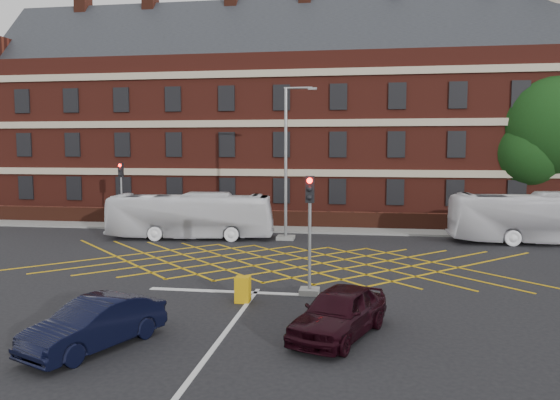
# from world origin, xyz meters

# --- Properties ---
(ground) EXTENTS (120.00, 120.00, 0.00)m
(ground) POSITION_xyz_m (0.00, 0.00, 0.00)
(ground) COLOR black
(ground) RESTS_ON ground
(victorian_building) EXTENTS (51.00, 12.17, 20.40)m
(victorian_building) POSITION_xyz_m (0.25, 22.00, 7.84)
(victorian_building) COLOR #571E16
(victorian_building) RESTS_ON ground
(boundary_wall) EXTENTS (56.00, 0.50, 1.10)m
(boundary_wall) POSITION_xyz_m (0.00, 13.00, 0.55)
(boundary_wall) COLOR #461D12
(boundary_wall) RESTS_ON ground
(far_pavement) EXTENTS (60.00, 3.00, 0.12)m
(far_pavement) POSITION_xyz_m (0.00, 12.00, 0.06)
(far_pavement) COLOR slate
(far_pavement) RESTS_ON ground
(box_junction_hatching) EXTENTS (8.22, 8.22, 0.02)m
(box_junction_hatching) POSITION_xyz_m (0.00, 2.00, 0.01)
(box_junction_hatching) COLOR #CC990C
(box_junction_hatching) RESTS_ON ground
(stop_line) EXTENTS (8.00, 0.30, 0.02)m
(stop_line) POSITION_xyz_m (0.00, -3.50, 0.01)
(stop_line) COLOR silver
(stop_line) RESTS_ON ground
(centre_line) EXTENTS (0.15, 14.00, 0.02)m
(centre_line) POSITION_xyz_m (0.00, -10.00, 0.01)
(centre_line) COLOR silver
(centre_line) RESTS_ON ground
(bus_left) EXTENTS (9.74, 3.17, 2.66)m
(bus_left) POSITION_xyz_m (-6.10, 7.70, 1.33)
(bus_left) COLOR white
(bus_left) RESTS_ON ground
(bus_right) EXTENTS (10.25, 2.79, 2.83)m
(bus_right) POSITION_xyz_m (13.71, 9.06, 1.41)
(bus_right) COLOR white
(bus_right) RESTS_ON ground
(car_navy) EXTENTS (2.83, 4.19, 1.31)m
(car_navy) POSITION_xyz_m (-3.09, -9.52, 0.65)
(car_navy) COLOR black
(car_navy) RESTS_ON ground
(car_maroon) EXTENTS (3.02, 4.40, 1.39)m
(car_maroon) POSITION_xyz_m (3.22, -7.62, 0.70)
(car_maroon) COLOR black
(car_maroon) RESTS_ON ground
(deciduous_tree) EXTENTS (7.93, 7.79, 10.59)m
(deciduous_tree) POSITION_xyz_m (16.28, 18.07, 6.15)
(deciduous_tree) COLOR black
(deciduous_tree) RESTS_ON ground
(traffic_light_near) EXTENTS (0.70, 0.70, 4.27)m
(traffic_light_near) POSITION_xyz_m (1.96, -3.34, 1.76)
(traffic_light_near) COLOR slate
(traffic_light_near) RESTS_ON ground
(traffic_light_far) EXTENTS (0.70, 0.70, 4.27)m
(traffic_light_far) POSITION_xyz_m (-12.05, 11.39, 1.76)
(traffic_light_far) COLOR slate
(traffic_light_far) RESTS_ON ground
(street_lamp) EXTENTS (2.25, 1.00, 8.67)m
(street_lamp) POSITION_xyz_m (-0.52, 8.24, 2.96)
(street_lamp) COLOR slate
(street_lamp) RESTS_ON ground
(direction_signs) EXTENTS (1.10, 0.16, 2.20)m
(direction_signs) POSITION_xyz_m (-11.94, 10.68, 1.38)
(direction_signs) COLOR gray
(direction_signs) RESTS_ON ground
(utility_cabinet) EXTENTS (0.50, 0.44, 0.89)m
(utility_cabinet) POSITION_xyz_m (-0.19, -4.74, 0.45)
(utility_cabinet) COLOR #C8950B
(utility_cabinet) RESTS_ON ground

